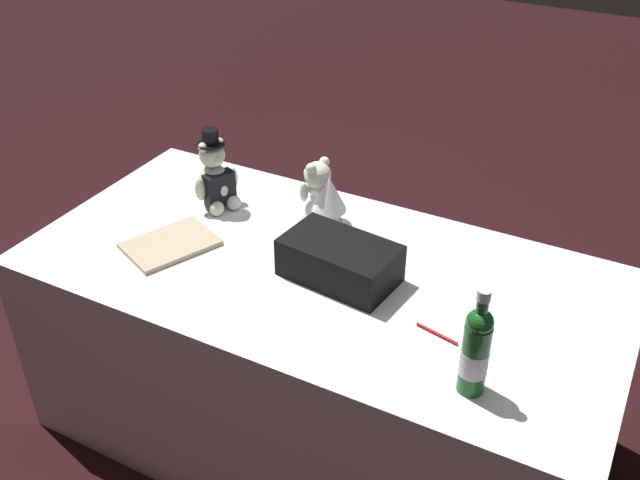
% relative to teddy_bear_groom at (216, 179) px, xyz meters
% --- Properties ---
extents(ground_plane, '(12.00, 12.00, 0.00)m').
position_rel_teddy_bear_groom_xyz_m(ground_plane, '(-0.49, 0.16, -0.83)').
color(ground_plane, black).
extents(reception_table, '(1.85, 0.91, 0.73)m').
position_rel_teddy_bear_groom_xyz_m(reception_table, '(-0.49, 0.16, -0.47)').
color(reception_table, silver).
rests_on(reception_table, ground_plane).
extents(teddy_bear_groom, '(0.16, 0.15, 0.29)m').
position_rel_teddy_bear_groom_xyz_m(teddy_bear_groom, '(0.00, 0.00, 0.00)').
color(teddy_bear_groom, silver).
rests_on(teddy_bear_groom, reception_table).
extents(teddy_bear_bride, '(0.21, 0.17, 0.22)m').
position_rel_teddy_bear_groom_xyz_m(teddy_bear_bride, '(-0.36, -0.09, -0.01)').
color(teddy_bear_bride, white).
rests_on(teddy_bear_bride, reception_table).
extents(champagne_bottle, '(0.07, 0.07, 0.31)m').
position_rel_teddy_bear_groom_xyz_m(champagne_bottle, '(-1.07, 0.45, 0.02)').
color(champagne_bottle, '#16541E').
rests_on(champagne_bottle, reception_table).
extents(signing_pen, '(0.13, 0.04, 0.01)m').
position_rel_teddy_bear_groom_xyz_m(signing_pen, '(-0.93, 0.30, -0.10)').
color(signing_pen, maroon).
rests_on(signing_pen, reception_table).
extents(gift_case_black, '(0.36, 0.24, 0.12)m').
position_rel_teddy_bear_groom_xyz_m(gift_case_black, '(-0.57, 0.18, -0.05)').
color(gift_case_black, black).
rests_on(gift_case_black, reception_table).
extents(guestbook, '(0.29, 0.33, 0.02)m').
position_rel_teddy_bear_groom_xyz_m(guestbook, '(-0.01, 0.28, -0.10)').
color(guestbook, tan).
rests_on(guestbook, reception_table).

